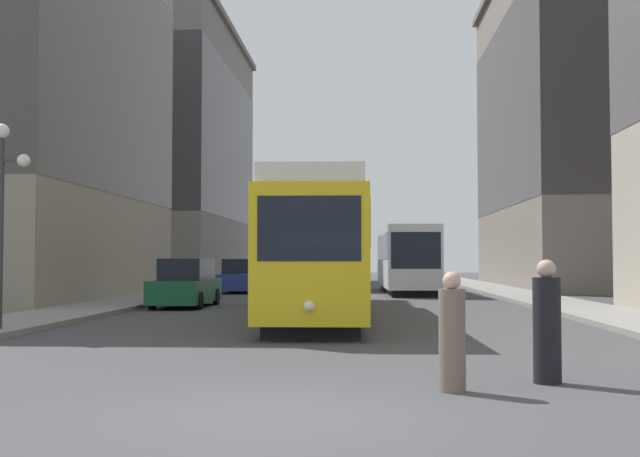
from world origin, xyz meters
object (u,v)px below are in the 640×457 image
(parked_car_left_mid, at_px, (186,284))
(pedestrian_crossing_far, at_px, (547,326))
(lamp_post_left_near, at_px, (1,192))
(streetcar, at_px, (320,249))
(parked_car_left_near, at_px, (240,277))
(pedestrian_crossing_near, at_px, (452,336))
(transit_bus, at_px, (406,257))

(parked_car_left_mid, relative_size, pedestrian_crossing_far, 2.75)
(lamp_post_left_near, bearing_deg, streetcar, 37.51)
(lamp_post_left_near, bearing_deg, parked_car_left_near, 85.44)
(streetcar, distance_m, pedestrian_crossing_near, 13.23)
(parked_car_left_near, height_order, lamp_post_left_near, lamp_post_left_near)
(streetcar, xyz_separation_m, transit_bus, (3.59, 18.94, -0.15))
(transit_bus, bearing_deg, pedestrian_crossing_near, -93.15)
(pedestrian_crossing_near, bearing_deg, pedestrian_crossing_far, -39.98)
(pedestrian_crossing_near, bearing_deg, parked_car_left_near, 35.58)
(transit_bus, xyz_separation_m, parked_car_left_near, (-8.98, -0.73, -1.10))
(transit_bus, bearing_deg, parked_car_left_mid, -125.00)
(transit_bus, bearing_deg, parked_car_left_near, -176.56)
(parked_car_left_mid, relative_size, pedestrian_crossing_near, 3.02)
(streetcar, relative_size, lamp_post_left_near, 2.96)
(lamp_post_left_near, bearing_deg, pedestrian_crossing_near, -36.73)
(streetcar, bearing_deg, transit_bus, 77.90)
(lamp_post_left_near, bearing_deg, pedestrian_crossing_far, -30.12)
(streetcar, xyz_separation_m, pedestrian_crossing_far, (3.97, -12.13, -1.27))
(parked_car_left_mid, xyz_separation_m, pedestrian_crossing_far, (9.36, -17.64, -0.02))
(streetcar, relative_size, parked_car_left_mid, 2.95)
(pedestrian_crossing_near, height_order, lamp_post_left_near, lamp_post_left_near)
(pedestrian_crossing_near, xyz_separation_m, lamp_post_left_near, (-9.81, 7.32, 2.64))
(pedestrian_crossing_near, relative_size, lamp_post_left_near, 0.33)
(parked_car_left_near, relative_size, pedestrian_crossing_near, 2.78)
(pedestrian_crossing_far, xyz_separation_m, lamp_post_left_near, (-11.26, 6.53, 2.56))
(streetcar, bearing_deg, lamp_post_left_near, -143.86)
(parked_car_left_near, relative_size, lamp_post_left_near, 0.92)
(streetcar, height_order, pedestrian_crossing_near, streetcar)
(parked_car_left_mid, relative_size, lamp_post_left_near, 1.00)
(transit_bus, relative_size, pedestrian_crossing_far, 7.19)
(transit_bus, distance_m, lamp_post_left_near, 26.88)
(streetcar, xyz_separation_m, lamp_post_left_near, (-7.29, -5.60, 1.29))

